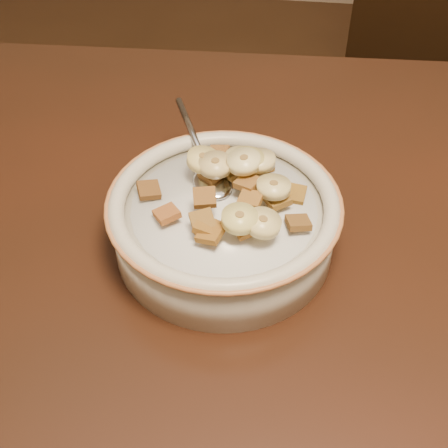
# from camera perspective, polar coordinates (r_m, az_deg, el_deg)

# --- Properties ---
(table) EXTENTS (1.44, 0.96, 0.04)m
(table) POSITION_cam_1_polar(r_m,az_deg,el_deg) (0.58, 15.66, -9.85)
(table) COLOR black
(table) RESTS_ON floor
(cereal_bowl) EXTENTS (0.21, 0.21, 0.05)m
(cereal_bowl) POSITION_cam_1_polar(r_m,az_deg,el_deg) (0.59, 0.00, -0.37)
(cereal_bowl) COLOR #B3AE94
(cereal_bowl) RESTS_ON table
(milk) EXTENTS (0.17, 0.17, 0.00)m
(milk) POSITION_cam_1_polar(r_m,az_deg,el_deg) (0.57, 0.00, 1.39)
(milk) COLOR silver
(milk) RESTS_ON cereal_bowl
(spoon) EXTENTS (0.05, 0.06, 0.01)m
(spoon) POSITION_cam_1_polar(r_m,az_deg,el_deg) (0.59, -1.02, 3.79)
(spoon) COLOR #9DA0A9
(spoon) RESTS_ON cereal_bowl
(cereal_square_0) EXTENTS (0.03, 0.03, 0.01)m
(cereal_square_0) POSITION_cam_1_polar(r_m,az_deg,el_deg) (0.61, 3.46, 5.46)
(cereal_square_0) COLOR brown
(cereal_square_0) RESTS_ON milk
(cereal_square_1) EXTENTS (0.03, 0.03, 0.01)m
(cereal_square_1) POSITION_cam_1_polar(r_m,az_deg,el_deg) (0.57, 2.20, 3.79)
(cereal_square_1) COLOR brown
(cereal_square_1) RESTS_ON milk
(cereal_square_2) EXTENTS (0.03, 0.03, 0.01)m
(cereal_square_2) POSITION_cam_1_polar(r_m,az_deg,el_deg) (0.53, -1.28, -0.91)
(cereal_square_2) COLOR brown
(cereal_square_2) RESTS_ON milk
(cereal_square_3) EXTENTS (0.02, 0.02, 0.01)m
(cereal_square_3) POSITION_cam_1_polar(r_m,az_deg,el_deg) (0.53, -1.58, -0.25)
(cereal_square_3) COLOR brown
(cereal_square_3) RESTS_ON milk
(cereal_square_4) EXTENTS (0.02, 0.02, 0.01)m
(cereal_square_4) POSITION_cam_1_polar(r_m,az_deg,el_deg) (0.55, 2.41, 2.23)
(cereal_square_4) COLOR brown
(cereal_square_4) RESTS_ON milk
(cereal_square_5) EXTENTS (0.02, 0.02, 0.01)m
(cereal_square_5) POSITION_cam_1_polar(r_m,az_deg,el_deg) (0.58, 6.47, 2.76)
(cereal_square_5) COLOR brown
(cereal_square_5) RESTS_ON milk
(cereal_square_6) EXTENTS (0.03, 0.03, 0.01)m
(cereal_square_6) POSITION_cam_1_polar(r_m,az_deg,el_deg) (0.61, 2.89, 6.06)
(cereal_square_6) COLOR brown
(cereal_square_6) RESTS_ON milk
(cereal_square_7) EXTENTS (0.03, 0.03, 0.01)m
(cereal_square_7) POSITION_cam_1_polar(r_m,az_deg,el_deg) (0.53, 1.99, -0.27)
(cereal_square_7) COLOR brown
(cereal_square_7) RESTS_ON milk
(cereal_square_8) EXTENTS (0.02, 0.03, 0.01)m
(cereal_square_8) POSITION_cam_1_polar(r_m,az_deg,el_deg) (0.55, 6.81, 0.13)
(cereal_square_8) COLOR brown
(cereal_square_8) RESTS_ON milk
(cereal_square_9) EXTENTS (0.03, 0.03, 0.01)m
(cereal_square_9) POSITION_cam_1_polar(r_m,az_deg,el_deg) (0.59, 0.85, 4.96)
(cereal_square_9) COLOR brown
(cereal_square_9) RESTS_ON milk
(cereal_square_10) EXTENTS (0.03, 0.03, 0.01)m
(cereal_square_10) POSITION_cam_1_polar(r_m,az_deg,el_deg) (0.54, 2.50, 0.71)
(cereal_square_10) COLOR brown
(cereal_square_10) RESTS_ON milk
(cereal_square_11) EXTENTS (0.03, 0.03, 0.01)m
(cereal_square_11) POSITION_cam_1_polar(r_m,az_deg,el_deg) (0.58, -6.89, 3.12)
(cereal_square_11) COLOR brown
(cereal_square_11) RESTS_ON milk
(cereal_square_12) EXTENTS (0.02, 0.02, 0.01)m
(cereal_square_12) POSITION_cam_1_polar(r_m,az_deg,el_deg) (0.61, 2.07, 5.50)
(cereal_square_12) COLOR brown
(cereal_square_12) RESTS_ON milk
(cereal_square_13) EXTENTS (0.03, 0.03, 0.01)m
(cereal_square_13) POSITION_cam_1_polar(r_m,az_deg,el_deg) (0.61, -1.93, 5.71)
(cereal_square_13) COLOR brown
(cereal_square_13) RESTS_ON milk
(cereal_square_14) EXTENTS (0.03, 0.03, 0.01)m
(cereal_square_14) POSITION_cam_1_polar(r_m,az_deg,el_deg) (0.57, 4.92, 2.21)
(cereal_square_14) COLOR brown
(cereal_square_14) RESTS_ON milk
(cereal_square_15) EXTENTS (0.02, 0.02, 0.01)m
(cereal_square_15) POSITION_cam_1_polar(r_m,az_deg,el_deg) (0.55, -1.79, 2.44)
(cereal_square_15) COLOR brown
(cereal_square_15) RESTS_ON milk
(cereal_square_16) EXTENTS (0.03, 0.03, 0.01)m
(cereal_square_16) POSITION_cam_1_polar(r_m,az_deg,el_deg) (0.55, -5.26, 0.94)
(cereal_square_16) COLOR #92592C
(cereal_square_16) RESTS_ON milk
(cereal_square_17) EXTENTS (0.02, 0.02, 0.01)m
(cereal_square_17) POSITION_cam_1_polar(r_m,az_deg,el_deg) (0.62, -0.57, 6.51)
(cereal_square_17) COLOR olive
(cereal_square_17) RESTS_ON milk
(cereal_square_18) EXTENTS (0.02, 0.02, 0.01)m
(cereal_square_18) POSITION_cam_1_polar(r_m,az_deg,el_deg) (0.60, 2.08, 5.11)
(cereal_square_18) COLOR brown
(cereal_square_18) RESTS_ON milk
(cereal_square_19) EXTENTS (0.03, 0.03, 0.01)m
(cereal_square_19) POSITION_cam_1_polar(r_m,az_deg,el_deg) (0.54, -1.98, 0.29)
(cereal_square_19) COLOR brown
(cereal_square_19) RESTS_ON milk
(cereal_square_20) EXTENTS (0.03, 0.03, 0.01)m
(cereal_square_20) POSITION_cam_1_polar(r_m,az_deg,el_deg) (0.59, -1.11, 4.64)
(cereal_square_20) COLOR brown
(cereal_square_20) RESTS_ON milk
(cereal_square_21) EXTENTS (0.03, 0.03, 0.01)m
(cereal_square_21) POSITION_cam_1_polar(r_m,az_deg,el_deg) (0.60, -1.44, 5.27)
(cereal_square_21) COLOR brown
(cereal_square_21) RESTS_ON milk
(banana_slice_0) EXTENTS (0.04, 0.04, 0.01)m
(banana_slice_0) POSITION_cam_1_polar(r_m,az_deg,el_deg) (0.56, 4.55, 3.39)
(banana_slice_0) COLOR beige
(banana_slice_0) RESTS_ON milk
(banana_slice_1) EXTENTS (0.03, 0.03, 0.01)m
(banana_slice_1) POSITION_cam_1_polar(r_m,az_deg,el_deg) (0.52, 1.43, 0.49)
(banana_slice_1) COLOR #CCBB72
(banana_slice_1) RESTS_ON milk
(banana_slice_2) EXTENTS (0.04, 0.04, 0.01)m
(banana_slice_2) POSITION_cam_1_polar(r_m,az_deg,el_deg) (0.58, 3.20, 5.82)
(banana_slice_2) COLOR beige
(banana_slice_2) RESTS_ON milk
(banana_slice_3) EXTENTS (0.04, 0.04, 0.01)m
(banana_slice_3) POSITION_cam_1_polar(r_m,az_deg,el_deg) (0.59, 1.59, 5.98)
(banana_slice_3) COLOR #F8E69C
(banana_slice_3) RESTS_ON milk
(banana_slice_4) EXTENTS (0.04, 0.04, 0.02)m
(banana_slice_4) POSITION_cam_1_polar(r_m,az_deg,el_deg) (0.53, 3.58, 0.09)
(banana_slice_4) COLOR beige
(banana_slice_4) RESTS_ON milk
(banana_slice_5) EXTENTS (0.04, 0.04, 0.01)m
(banana_slice_5) POSITION_cam_1_polar(r_m,az_deg,el_deg) (0.57, 1.82, 5.73)
(banana_slice_5) COLOR #F2E598
(banana_slice_5) RESTS_ON milk
(banana_slice_6) EXTENTS (0.04, 0.04, 0.01)m
(banana_slice_6) POSITION_cam_1_polar(r_m,az_deg,el_deg) (0.58, -0.79, 5.44)
(banana_slice_6) COLOR #D9BB69
(banana_slice_6) RESTS_ON milk
(banana_slice_7) EXTENTS (0.04, 0.04, 0.02)m
(banana_slice_7) POSITION_cam_1_polar(r_m,az_deg,el_deg) (0.58, -1.91, 5.89)
(banana_slice_7) COLOR #DDCD7C
(banana_slice_7) RESTS_ON milk
(banana_slice_8) EXTENTS (0.04, 0.04, 0.01)m
(banana_slice_8) POSITION_cam_1_polar(r_m,az_deg,el_deg) (0.58, 2.16, 5.88)
(banana_slice_8) COLOR #DFC96D
(banana_slice_8) RESTS_ON milk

